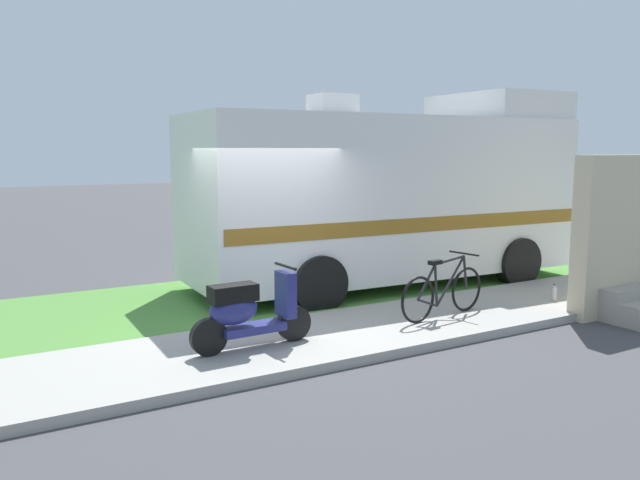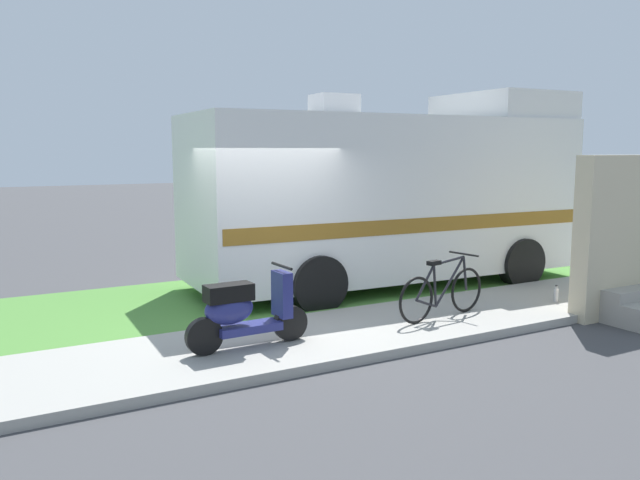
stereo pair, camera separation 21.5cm
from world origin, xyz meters
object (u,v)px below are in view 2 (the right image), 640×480
object	(u,v)px
motorhome_rv	(391,194)
scooter	(244,311)
bottle_green	(556,295)
bicycle	(442,292)
pickup_truck_near	(415,206)

from	to	relation	value
motorhome_rv	scooter	distance (m)	4.75
bottle_green	scooter	bearing A→B (deg)	177.77
scooter	bottle_green	xyz separation A→B (m)	(5.14, -0.20, -0.35)
bicycle	bottle_green	xyz separation A→B (m)	(2.17, -0.14, -0.26)
scooter	pickup_truck_near	xyz separation A→B (m)	(8.21, 7.38, 0.34)
pickup_truck_near	bottle_green	world-z (taller)	pickup_truck_near
motorhome_rv	bicycle	bearing A→B (deg)	-109.80
scooter	bottle_green	bearing A→B (deg)	-2.23
bicycle	pickup_truck_near	size ratio (longest dim) A/B	0.30
motorhome_rv	pickup_truck_near	size ratio (longest dim) A/B	1.28
motorhome_rv	bicycle	size ratio (longest dim) A/B	4.22
bicycle	motorhome_rv	bearing A→B (deg)	70.20
bicycle	bottle_green	distance (m)	2.19
motorhome_rv	bottle_green	bearing A→B (deg)	-65.06
bicycle	bottle_green	world-z (taller)	bicycle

